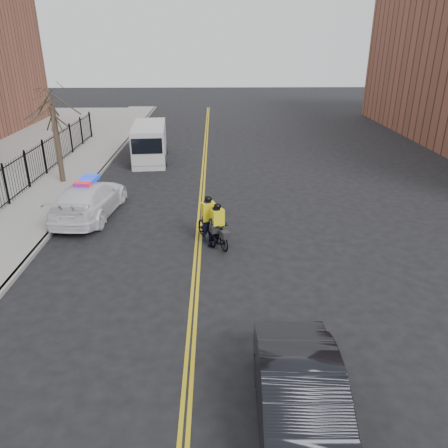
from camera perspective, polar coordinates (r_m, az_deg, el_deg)
ground at (r=14.88m, az=-3.67°, el=-6.40°), size 120.00×120.00×0.00m
center_line_left at (r=22.19m, az=-3.11°, el=3.85°), size 0.10×60.00×0.01m
center_line_right at (r=22.19m, az=-2.70°, el=3.86°), size 0.10×60.00×0.01m
sidewalk at (r=23.61m, az=-21.45°, el=3.62°), size 3.00×60.00×0.15m
curb at (r=23.14m, az=-17.96°, el=3.73°), size 0.20×60.00×0.15m
iron_fence at (r=23.91m, az=-25.16°, el=5.59°), size 0.12×28.00×2.00m
street_tree at (r=24.67m, az=-21.36°, el=12.78°), size 3.20×3.20×4.80m
police_cruiser at (r=20.14m, az=-17.18°, el=3.12°), size 2.64×5.51×1.71m
dark_sedan at (r=9.25m, az=10.09°, el=-22.42°), size 1.80×4.77×1.56m
cargo_van at (r=28.69m, az=-9.69°, el=10.31°), size 2.43×5.56×2.27m
cyclist_near at (r=16.86m, az=-2.03°, el=-0.20°), size 1.29×2.02×1.87m
cyclist_far at (r=16.40m, az=-0.83°, el=-0.72°), size 1.19×1.77×1.75m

